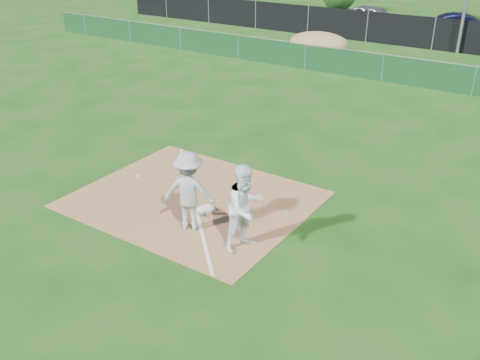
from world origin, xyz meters
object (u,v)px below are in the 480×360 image
Objects in this scene: play_at_first at (189,191)px; car_mid at (463,26)px; first_base at (206,209)px; runner at (245,208)px; car_left at (373,18)px.

play_at_first is 0.47× the size of car_mid.
first_base is at bearing 161.45° from car_mid.
play_at_first is 27.83m from car_mid.
first_base is 26.95m from car_mid.
play_at_first is at bearing -77.89° from first_base.
play_at_first is 1.56m from runner.
car_left is at bearing 102.42° from first_base.
runner is 0.48× the size of car_mid.
car_mid reaches higher than first_base.
runner reaches higher than play_at_first.
runner is (1.75, -0.82, 0.97)m from first_base.
first_base is at bearing 81.21° from runner.
car_left is 1.08× the size of car_mid.
play_at_first is 0.44× the size of car_left.
car_left reaches higher than car_mid.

